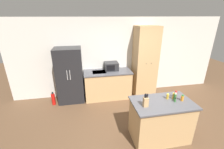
{
  "coord_description": "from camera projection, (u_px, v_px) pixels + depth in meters",
  "views": [
    {
      "loc": [
        -1.19,
        -2.53,
        2.64
      ],
      "look_at": [
        -0.44,
        1.4,
        1.05
      ],
      "focal_mm": 24.0,
      "sensor_mm": 36.0,
      "label": 1
    }
  ],
  "objects": [
    {
      "name": "spice_bottle_pale_salt",
      "position": [
        182.0,
        98.0,
        3.18
      ],
      "size": [
        0.06,
        0.06,
        0.14
      ],
      "color": "orange",
      "rests_on": "kitchen_island"
    },
    {
      "name": "spice_bottle_green_herb",
      "position": [
        176.0,
        95.0,
        3.28
      ],
      "size": [
        0.06,
        0.06,
        0.17
      ],
      "color": "#B2281E",
      "rests_on": "kitchen_island"
    },
    {
      "name": "spice_bottle_short_red",
      "position": [
        173.0,
        96.0,
        3.25
      ],
      "size": [
        0.04,
        0.04,
        0.15
      ],
      "color": "gold",
      "rests_on": "kitchen_island"
    },
    {
      "name": "fire_extinguisher",
      "position": [
        53.0,
        99.0,
        4.7
      ],
      "size": [
        0.11,
        0.11,
        0.43
      ],
      "color": "red",
      "rests_on": "ground_plane"
    },
    {
      "name": "spice_bottle_tall_dark",
      "position": [
        175.0,
        97.0,
        3.19
      ],
      "size": [
        0.05,
        0.05,
        0.18
      ],
      "color": "#337033",
      "rests_on": "kitchen_island"
    },
    {
      "name": "pantry_cabinet",
      "position": [
        145.0,
        62.0,
        5.02
      ],
      "size": [
        0.72,
        0.63,
        2.34
      ],
      "color": "tan",
      "rests_on": "ground_plane"
    },
    {
      "name": "back_counter",
      "position": [
        108.0,
        84.0,
        5.04
      ],
      "size": [
        1.55,
        0.69,
        0.94
      ],
      "color": "tan",
      "rests_on": "ground_plane"
    },
    {
      "name": "knife_block",
      "position": [
        146.0,
        102.0,
        2.96
      ],
      "size": [
        0.1,
        0.08,
        0.29
      ],
      "color": "tan",
      "rests_on": "kitchen_island"
    },
    {
      "name": "ground_plane",
      "position": [
        142.0,
        137.0,
        3.49
      ],
      "size": [
        14.0,
        14.0,
        0.0
      ],
      "primitive_type": "plane",
      "color": "brown"
    },
    {
      "name": "refrigerator",
      "position": [
        70.0,
        76.0,
        4.7
      ],
      "size": [
        0.8,
        0.64,
        1.75
      ],
      "color": "black",
      "rests_on": "ground_plane"
    },
    {
      "name": "kitchen_island",
      "position": [
        160.0,
        120.0,
        3.32
      ],
      "size": [
        1.29,
        0.77,
        0.94
      ],
      "color": "tan",
      "rests_on": "ground_plane"
    },
    {
      "name": "microwave",
      "position": [
        111.0,
        66.0,
        4.95
      ],
      "size": [
        0.44,
        0.38,
        0.26
      ],
      "color": "#232326",
      "rests_on": "back_counter"
    },
    {
      "name": "wall_back",
      "position": [
        120.0,
        57.0,
        5.14
      ],
      "size": [
        7.2,
        0.06,
        2.6
      ],
      "color": "beige",
      "rests_on": "ground_plane"
    },
    {
      "name": "spice_bottle_orange_cap",
      "position": [
        168.0,
        96.0,
        3.25
      ],
      "size": [
        0.05,
        0.05,
        0.13
      ],
      "color": "gold",
      "rests_on": "kitchen_island"
    },
    {
      "name": "spice_bottle_amber_oil",
      "position": [
        175.0,
        100.0,
        3.14
      ],
      "size": [
        0.04,
        0.04,
        0.1
      ],
      "color": "#337033",
      "rests_on": "kitchen_island"
    }
  ]
}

